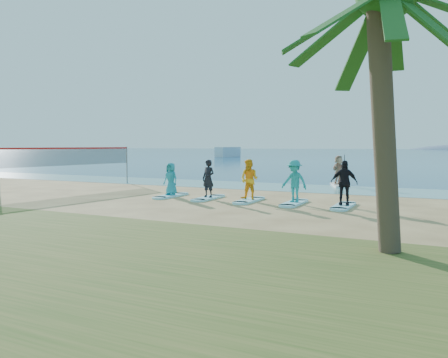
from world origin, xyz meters
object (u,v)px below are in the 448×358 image
at_px(paddleboard, 338,185).
at_px(surfboard_0, 171,196).
at_px(surfboard_4, 343,206).
at_px(student_3, 294,181).
at_px(student_0, 171,179).
at_px(student_1, 208,178).
at_px(student_2, 249,179).
at_px(surfboard_1, 208,198).
at_px(paddleboarder, 339,170).
at_px(volleyball_net, 72,157).
at_px(boat_offshore_a, 228,157).
at_px(surfboard_3, 294,203).
at_px(surfboard_2, 249,200).
at_px(student_4, 344,183).

xyz_separation_m(paddleboard, surfboard_0, (-6.43, -9.64, -0.01)).
bearing_deg(surfboard_4, student_3, 180.00).
distance_m(student_0, student_1, 2.15).
relative_size(student_1, student_2, 0.98).
relative_size(surfboard_1, surfboard_4, 1.00).
bearing_deg(paddleboarder, student_0, 164.31).
distance_m(volleyball_net, surfboard_0, 7.89).
distance_m(boat_offshore_a, surfboard_3, 79.53).
relative_size(surfboard_2, surfboard_3, 1.00).
height_order(boat_offshore_a, surfboard_2, boat_offshore_a).
xyz_separation_m(surfboard_0, surfboard_3, (6.44, 0.00, 0.00)).
bearing_deg(student_0, student_2, 5.69).
height_order(paddleboarder, surfboard_1, paddleboarder).
bearing_deg(surfboard_3, volleyball_net, 176.26).
height_order(boat_offshore_a, student_2, student_2).
distance_m(student_2, surfboard_4, 4.40).
bearing_deg(student_2, paddleboard, 85.61).
height_order(student_0, student_3, student_3).
bearing_deg(surfboard_4, student_2, 180.00).
height_order(student_1, surfboard_4, student_1).
xyz_separation_m(volleyball_net, paddleboarder, (14.04, 8.72, -0.87)).
bearing_deg(paddleboarder, paddleboard, 0.00).
distance_m(student_2, student_3, 2.15).
distance_m(boat_offshore_a, student_0, 76.77).
xyz_separation_m(paddleboard, surfboard_4, (2.15, -9.64, -0.01)).
height_order(student_3, student_4, student_4).
height_order(volleyball_net, student_3, volleyball_net).
bearing_deg(boat_offshore_a, surfboard_1, -63.31).
height_order(paddleboard, student_0, student_0).
distance_m(boat_offshore_a, surfboard_2, 78.56).
xyz_separation_m(surfboard_0, student_0, (0.00, 0.00, 0.86)).
bearing_deg(surfboard_1, student_1, 0.00).
bearing_deg(boat_offshore_a, volleyball_net, -69.96).
relative_size(paddleboard, student_2, 1.62).
relative_size(surfboard_0, student_4, 1.17).
height_order(surfboard_1, student_1, student_1).
distance_m(paddleboarder, student_0, 11.59).
relative_size(paddleboarder, surfboard_2, 0.83).
bearing_deg(surfboard_3, student_1, 180.00).
height_order(student_0, surfboard_4, student_0).
relative_size(boat_offshore_a, student_0, 5.37).
xyz_separation_m(student_0, surfboard_2, (4.29, 0.00, -0.86)).
distance_m(surfboard_2, student_4, 4.40).
bearing_deg(surfboard_2, student_0, 180.00).
height_order(surfboard_0, surfboard_3, same).
xyz_separation_m(student_0, student_3, (6.44, 0.00, 0.12)).
distance_m(surfboard_4, student_4, 0.98).
bearing_deg(surfboard_0, surfboard_3, 0.00).
xyz_separation_m(surfboard_4, student_4, (0.00, 0.00, 0.98)).
bearing_deg(paddleboarder, volleyball_net, 139.87).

